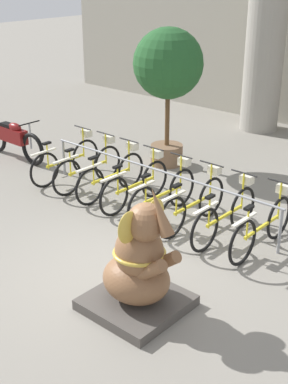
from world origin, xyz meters
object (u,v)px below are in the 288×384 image
bicycle_2 (112,175)px  elephant_statue (139,268)px  bicycle_1 (89,167)px  bicycle_7 (263,226)px  bicycle_0 (67,160)px  bicycle_3 (136,184)px  bicycle_4 (164,193)px  potted_tree (168,70)px  bicycle_5 (194,203)px  motorcycle (14,138)px  bicycle_6 (226,215)px

bicycle_2 → elephant_statue: elephant_statue is taller
bicycle_1 → bicycle_7: 3.87m
bicycle_1 → bicycle_7: (3.87, 0.03, 0.00)m
bicycle_0 → elephant_statue: 4.75m
bicycle_3 → bicycle_7: (2.58, 0.06, 0.00)m
bicycle_4 → elephant_statue: bearing=-56.9°
bicycle_7 → potted_tree: size_ratio=0.62×
bicycle_5 → motorcycle: bicycle_5 is taller
bicycle_3 → bicycle_6: 1.94m
bicycle_0 → potted_tree: (0.96, 2.06, 1.66)m
bicycle_2 → bicycle_6: same height
bicycle_0 → bicycle_6: (3.87, -0.00, 0.00)m
bicycle_1 → bicycle_4: 1.94m
bicycle_3 → bicycle_5: bearing=0.8°
bicycle_1 → motorcycle: 2.52m
elephant_statue → motorcycle: 6.46m
bicycle_2 → bicycle_7: bearing=0.6°
bicycle_1 → motorcycle: bicycle_1 is taller
bicycle_2 → bicycle_7: size_ratio=1.00×
bicycle_2 → bicycle_4: (1.29, -0.02, 0.00)m
bicycle_5 → bicycle_0: bearing=-179.9°
bicycle_1 → bicycle_2: bearing=-0.5°
bicycle_0 → bicycle_5: (3.23, 0.01, 0.00)m
bicycle_3 → motorcycle: bicycle_3 is taller
bicycle_3 → bicycle_7: 2.58m
bicycle_6 → bicycle_4: bearing=-179.9°
bicycle_7 → elephant_statue: bearing=-99.3°
bicycle_5 → bicycle_7: size_ratio=1.00×
bicycle_0 → motorcycle: (-1.87, 0.05, 0.06)m
elephant_statue → potted_tree: (-3.16, 4.42, 1.47)m
bicycle_7 → motorcycle: bicycle_7 is taller
bicycle_7 → bicycle_5: bearing=-178.1°
bicycle_2 → bicycle_4: size_ratio=1.00×
bicycle_4 → bicycle_5: bearing=0.9°
bicycle_2 → bicycle_6: 2.58m
bicycle_1 → bicycle_5: (2.58, -0.02, 0.00)m
bicycle_3 → potted_tree: (-0.97, 2.07, 1.66)m
bicycle_2 → motorcycle: bearing=179.4°
bicycle_3 → bicycle_5: (1.29, 0.02, 0.00)m
bicycle_0 → motorcycle: bearing=178.6°
bicycle_4 → bicycle_5: (0.65, 0.01, 0.00)m
bicycle_6 → bicycle_7: size_ratio=1.00×
elephant_statue → bicycle_0: bearing=150.1°
bicycle_1 → bicycle_4: same height
bicycle_2 → bicycle_5: 1.94m
elephant_statue → potted_tree: size_ratio=0.61×
bicycle_4 → potted_tree: 3.11m
bicycle_1 → bicycle_3: same height
motorcycle → bicycle_3: bearing=-0.9°
bicycle_0 → motorcycle: bicycle_0 is taller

